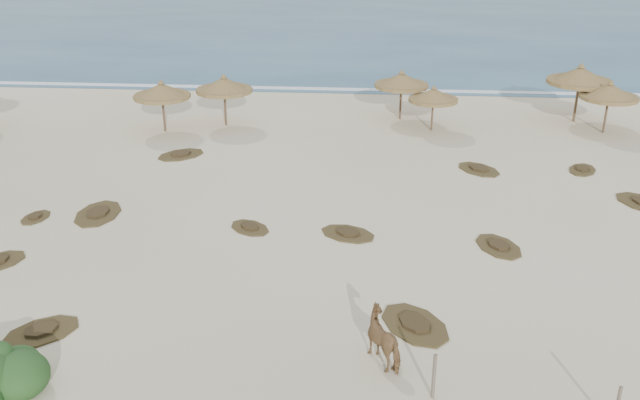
# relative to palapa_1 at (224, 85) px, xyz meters

# --- Properties ---
(ground) EXTENTS (160.00, 160.00, 0.00)m
(ground) POSITION_rel_palapa_1_xyz_m (6.27, -18.05, -2.17)
(ground) COLOR beige
(ground) RESTS_ON ground
(foam_line) EXTENTS (70.00, 0.60, 0.01)m
(foam_line) POSITION_rel_palapa_1_xyz_m (6.27, 7.95, -2.17)
(foam_line) COLOR white
(foam_line) RESTS_ON ground
(palapa_1) EXTENTS (3.10, 3.10, 2.80)m
(palapa_1) POSITION_rel_palapa_1_xyz_m (0.00, 0.00, 0.00)
(palapa_1) COLOR brown
(palapa_1) RESTS_ON ground
(palapa_2) EXTENTS (3.14, 3.14, 2.74)m
(palapa_2) POSITION_rel_palapa_1_xyz_m (-2.98, -1.25, -0.05)
(palapa_2) COLOR brown
(palapa_2) RESTS_ON ground
(palapa_3) EXTENTS (3.27, 3.27, 2.75)m
(palapa_3) POSITION_rel_palapa_1_xyz_m (9.34, 1.85, -0.04)
(palapa_3) COLOR brown
(palapa_3) RESTS_ON ground
(palapa_4) EXTENTS (3.23, 3.23, 2.41)m
(palapa_4) POSITION_rel_palapa_1_xyz_m (10.93, -0.09, -0.30)
(palapa_4) COLOR brown
(palapa_4) RESTS_ON ground
(palapa_5) EXTENTS (3.77, 3.77, 3.22)m
(palapa_5) POSITION_rel_palapa_1_xyz_m (18.78, 2.07, 0.33)
(palapa_5) COLOR brown
(palapa_5) RESTS_ON ground
(palapa_6) EXTENTS (3.78, 3.78, 2.76)m
(palapa_6) POSITION_rel_palapa_1_xyz_m (19.82, 0.20, -0.03)
(palapa_6) COLOR brown
(palapa_6) RESTS_ON ground
(horse) EXTENTS (1.55, 1.77, 1.38)m
(horse) POSITION_rel_palapa_1_xyz_m (8.32, -20.34, -1.48)
(horse) COLOR olive
(horse) RESTS_ON ground
(fence_post_near) EXTENTS (0.12, 0.12, 1.27)m
(fence_post_near) POSITION_rel_palapa_1_xyz_m (9.47, -21.76, -1.54)
(fence_post_near) COLOR #706254
(fence_post_near) RESTS_ON ground
(scrub_1) EXTENTS (1.65, 2.55, 0.16)m
(scrub_1) POSITION_rel_palapa_1_xyz_m (-2.72, -11.76, -2.12)
(scrub_1) COLOR #4F3E23
(scrub_1) RESTS_ON ground
(scrub_2) EXTENTS (2.03, 1.95, 0.16)m
(scrub_2) POSITION_rel_palapa_1_xyz_m (3.37, -12.58, -2.12)
(scrub_2) COLOR #4F3E23
(scrub_2) RESTS_ON ground
(scrub_3) EXTENTS (2.46, 2.10, 0.16)m
(scrub_3) POSITION_rel_palapa_1_xyz_m (7.03, -12.80, -2.12)
(scrub_3) COLOR #4F3E23
(scrub_3) RESTS_ON ground
(scrub_4) EXTENTS (2.09, 2.46, 0.16)m
(scrub_4) POSITION_rel_palapa_1_xyz_m (12.36, -13.43, -2.12)
(scrub_4) COLOR #4F3E23
(scrub_4) RESTS_ON ground
(scrub_6) EXTENTS (2.71, 2.61, 0.16)m
(scrub_6) POSITION_rel_palapa_1_xyz_m (-1.21, -4.89, -2.12)
(scrub_6) COLOR #4F3E23
(scrub_6) RESTS_ON ground
(scrub_7) EXTENTS (2.46, 2.55, 0.16)m
(scrub_7) POSITION_rel_palapa_1_xyz_m (12.65, -5.82, -2.12)
(scrub_7) COLOR #4F3E23
(scrub_7) RESTS_ON ground
(scrub_8) EXTENTS (1.16, 1.54, 0.16)m
(scrub_8) POSITION_rel_palapa_1_xyz_m (-4.99, -12.28, -2.12)
(scrub_8) COLOR #4F3E23
(scrub_8) RESTS_ON ground
(scrub_9) EXTENTS (2.71, 2.98, 0.16)m
(scrub_9) POSITION_rel_palapa_1_xyz_m (9.18, -18.61, -2.12)
(scrub_9) COLOR #4F3E23
(scrub_9) RESTS_ON ground
(scrub_10) EXTENTS (1.77, 2.06, 0.16)m
(scrub_10) POSITION_rel_palapa_1_xyz_m (17.29, -5.53, -2.12)
(scrub_10) COLOR #4F3E23
(scrub_10) RESTS_ON ground
(scrub_11) EXTENTS (2.57, 2.49, 0.16)m
(scrub_11) POSITION_rel_palapa_1_xyz_m (-1.42, -19.76, -2.12)
(scrub_11) COLOR #4F3E23
(scrub_11) RESTS_ON ground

